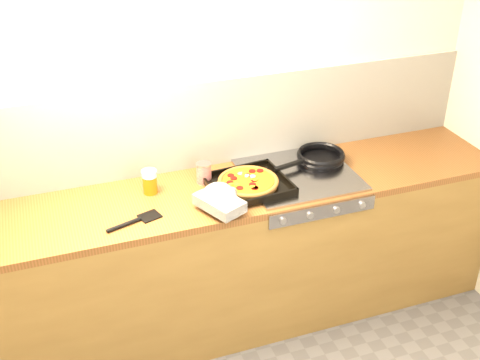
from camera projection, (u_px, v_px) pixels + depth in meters
name	position (u px, v px, depth m)	size (l,w,h in m)	color
room_shell	(204.00, 125.00, 3.30)	(3.20, 3.20, 3.20)	white
counter_run	(222.00, 257.00, 3.41)	(3.20, 0.62, 0.90)	olive
stovetop	(299.00, 175.00, 3.31)	(0.60, 0.56, 0.02)	#9C9BA1
pizza_on_tray	(240.00, 187.00, 3.12)	(0.55, 0.51, 0.07)	black
frying_pan	(320.00, 157.00, 3.42)	(0.48, 0.33, 0.05)	black
tomato_can	(204.00, 173.00, 3.22)	(0.11, 0.11, 0.12)	maroon
juice_glass	(150.00, 182.00, 3.12)	(0.08, 0.08, 0.13)	orange
wooden_spoon	(242.00, 167.00, 3.38)	(0.30, 0.05, 0.02)	#A26C44
black_spatula	(135.00, 221.00, 2.91)	(0.28, 0.14, 0.02)	black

